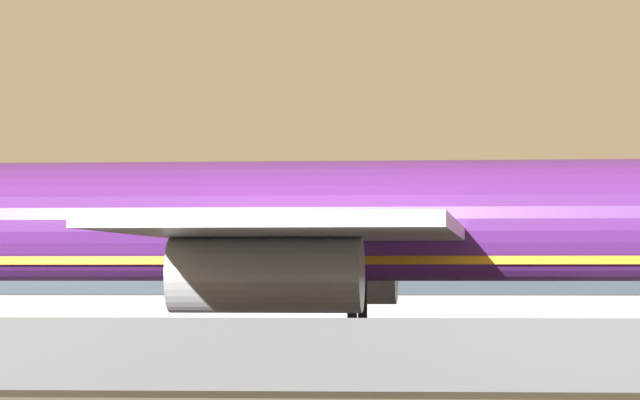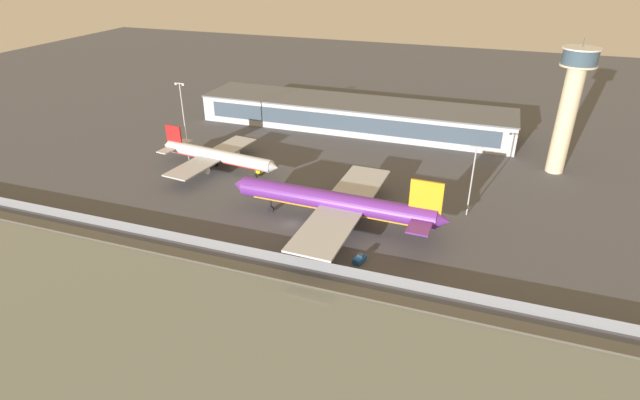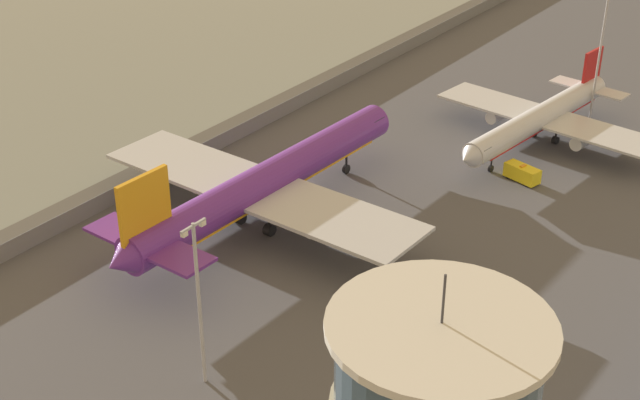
{
  "view_description": "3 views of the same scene",
  "coord_description": "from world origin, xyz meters",
  "views": [
    {
      "loc": [
        16.4,
        -70.62,
        3.73
      ],
      "look_at": [
        11.29,
        3.69,
        6.7
      ],
      "focal_mm": 105.0,
      "sensor_mm": 36.0,
      "label": 1
    },
    {
      "loc": [
        40.95,
        -95.46,
        59.74
      ],
      "look_at": [
        5.18,
        5.63,
        4.61
      ],
      "focal_mm": 28.0,
      "sensor_mm": 36.0,
      "label": 2
    },
    {
      "loc": [
        88.9,
        68.38,
        57.86
      ],
      "look_at": [
        4.8,
        8.28,
        2.14
      ],
      "focal_mm": 50.0,
      "sensor_mm": 36.0,
      "label": 3
    }
  ],
  "objects": [
    {
      "name": "ground_plane",
      "position": [
        0.0,
        0.0,
        0.0
      ],
      "size": [
        500.0,
        500.0,
        0.0
      ],
      "primitive_type": "plane",
      "color": "#4C4C51"
    },
    {
      "name": "shoreline_seawall",
      "position": [
        0.0,
        -20.5,
        0.25
      ],
      "size": [
        320.0,
        3.0,
        0.5
      ],
      "color": "#474238",
      "rests_on": "ground"
    },
    {
      "name": "perimeter_fence",
      "position": [
        0.0,
        -16.0,
        1.23
      ],
      "size": [
        280.0,
        0.1,
        2.46
      ],
      "color": "slate",
      "rests_on": "ground"
    },
    {
      "name": "cargo_jet_purple",
      "position": [
        10.29,
        3.68,
        5.66
      ],
      "size": [
        53.85,
        46.4,
        14.82
      ],
      "color": "#602889",
      "rests_on": "ground"
    },
    {
      "name": "passenger_jet_silver",
      "position": [
        -33.21,
        22.71,
        4.34
      ],
      "size": [
        40.88,
        35.6,
        11.38
      ],
      "color": "silver",
      "rests_on": "ground"
    },
    {
      "name": "baggage_tug",
      "position": [
        19.66,
        -10.15,
        0.81
      ],
      "size": [
        2.4,
        3.51,
        1.8
      ],
      "color": "#19519E",
      "rests_on": "ground"
    },
    {
      "name": "ops_van",
      "position": [
        -19.8,
        26.13,
        1.28
      ],
      "size": [
        3.35,
        5.56,
        2.48
      ],
      "color": "yellow",
      "rests_on": "ground"
    },
    {
      "name": "apron_light_mast_apron_west",
      "position": [
        -45.36,
        26.36,
        13.36
      ],
      "size": [
        3.2,
        0.4,
        24.11
      ],
      "color": "#A8A8AD",
      "rests_on": "ground"
    },
    {
      "name": "apron_light_mast_apron_east",
      "position": [
        39.1,
        18.75,
        10.28
      ],
      "size": [
        3.2,
        0.4,
        18.08
      ],
      "color": "#A8A8AD",
      "rests_on": "ground"
    }
  ]
}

